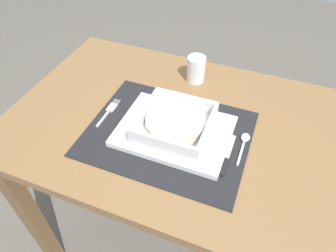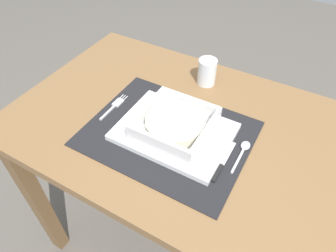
{
  "view_description": "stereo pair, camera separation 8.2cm",
  "coord_description": "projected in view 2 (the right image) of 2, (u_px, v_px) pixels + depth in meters",
  "views": [
    {
      "loc": [
        0.2,
        -0.59,
        1.35
      ],
      "look_at": [
        -0.01,
        -0.06,
        0.77
      ],
      "focal_mm": 32.6,
      "sensor_mm": 36.0,
      "label": 1
    },
    {
      "loc": [
        0.27,
        -0.56,
        1.35
      ],
      "look_at": [
        -0.01,
        -0.06,
        0.77
      ],
      "focal_mm": 32.6,
      "sensor_mm": 36.0,
      "label": 2
    }
  ],
  "objects": [
    {
      "name": "serving_plate",
      "position": [
        174.0,
        132.0,
        0.83
      ],
      "size": [
        0.3,
        0.22,
        0.02
      ],
      "primitive_type": "cube",
      "color": "white",
      "rests_on": "placemat"
    },
    {
      "name": "dining_table",
      "position": [
        180.0,
        149.0,
        0.95
      ],
      "size": [
        0.98,
        0.65,
        0.74
      ],
      "color": "brown",
      "rests_on": "ground"
    },
    {
      "name": "drinking_glass",
      "position": [
        207.0,
        73.0,
        0.97
      ],
      "size": [
        0.06,
        0.06,
        0.09
      ],
      "color": "white",
      "rests_on": "dining_table"
    },
    {
      "name": "ground_plane",
      "position": [
        176.0,
        238.0,
        1.39
      ],
      "size": [
        6.0,
        6.0,
        0.0
      ],
      "primitive_type": "plane",
      "color": "#59544C"
    },
    {
      "name": "fork",
      "position": [
        115.0,
        105.0,
        0.91
      ],
      "size": [
        0.02,
        0.13,
        0.0
      ],
      "rotation": [
        0.0,
        0.0,
        0.06
      ],
      "color": "silver",
      "rests_on": "placemat"
    },
    {
      "name": "porridge_bowl",
      "position": [
        175.0,
        125.0,
        0.81
      ],
      "size": [
        0.19,
        0.19,
        0.05
      ],
      "color": "white",
      "rests_on": "serving_plate"
    },
    {
      "name": "bread_knife",
      "position": [
        218.0,
        150.0,
        0.79
      ],
      "size": [
        0.01,
        0.14,
        0.01
      ],
      "rotation": [
        0.0,
        0.0,
        -0.04
      ],
      "color": "#59331E",
      "rests_on": "placemat"
    },
    {
      "name": "butter_knife",
      "position": [
        222.0,
        163.0,
        0.76
      ],
      "size": [
        0.01,
        0.14,
        0.01
      ],
      "rotation": [
        0.0,
        0.0,
        -0.06
      ],
      "color": "black",
      "rests_on": "placemat"
    },
    {
      "name": "placemat",
      "position": [
        168.0,
        133.0,
        0.84
      ],
      "size": [
        0.44,
        0.34,
        0.0
      ],
      "primitive_type": "cube",
      "color": "black",
      "rests_on": "dining_table"
    },
    {
      "name": "spoon",
      "position": [
        244.0,
        148.0,
        0.79
      ],
      "size": [
        0.02,
        0.12,
        0.01
      ],
      "rotation": [
        0.0,
        0.0,
        0.07
      ],
      "color": "silver",
      "rests_on": "placemat"
    }
  ]
}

